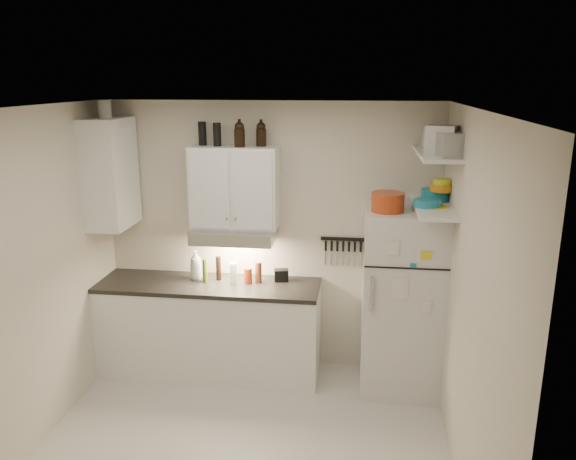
# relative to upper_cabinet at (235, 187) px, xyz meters

# --- Properties ---
(floor) EXTENTS (3.20, 3.00, 0.02)m
(floor) POSITION_rel_upper_cabinet_xyz_m (0.30, -1.33, -1.84)
(floor) COLOR beige
(floor) RESTS_ON ground
(ceiling) EXTENTS (3.20, 3.00, 0.02)m
(ceiling) POSITION_rel_upper_cabinet_xyz_m (0.30, -1.33, 0.78)
(ceiling) COLOR silver
(ceiling) RESTS_ON ground
(back_wall) EXTENTS (3.20, 0.02, 2.60)m
(back_wall) POSITION_rel_upper_cabinet_xyz_m (0.30, 0.18, -0.53)
(back_wall) COLOR beige
(back_wall) RESTS_ON ground
(left_wall) EXTENTS (0.02, 3.00, 2.60)m
(left_wall) POSITION_rel_upper_cabinet_xyz_m (-1.31, -1.33, -0.53)
(left_wall) COLOR beige
(left_wall) RESTS_ON ground
(right_wall) EXTENTS (0.02, 3.00, 2.60)m
(right_wall) POSITION_rel_upper_cabinet_xyz_m (1.91, -1.33, -0.53)
(right_wall) COLOR beige
(right_wall) RESTS_ON ground
(base_cabinet) EXTENTS (2.10, 0.60, 0.88)m
(base_cabinet) POSITION_rel_upper_cabinet_xyz_m (-0.25, -0.14, -1.39)
(base_cabinet) COLOR white
(base_cabinet) RESTS_ON floor
(countertop) EXTENTS (2.10, 0.62, 0.04)m
(countertop) POSITION_rel_upper_cabinet_xyz_m (-0.25, -0.14, -0.93)
(countertop) COLOR black
(countertop) RESTS_ON base_cabinet
(upper_cabinet) EXTENTS (0.80, 0.33, 0.75)m
(upper_cabinet) POSITION_rel_upper_cabinet_xyz_m (0.00, 0.00, 0.00)
(upper_cabinet) COLOR white
(upper_cabinet) RESTS_ON back_wall
(side_cabinet) EXTENTS (0.33, 0.55, 1.00)m
(side_cabinet) POSITION_rel_upper_cabinet_xyz_m (-1.14, -0.14, 0.12)
(side_cabinet) COLOR white
(side_cabinet) RESTS_ON left_wall
(range_hood) EXTENTS (0.76, 0.46, 0.12)m
(range_hood) POSITION_rel_upper_cabinet_xyz_m (0.00, -0.06, -0.44)
(range_hood) COLOR silver
(range_hood) RESTS_ON back_wall
(fridge) EXTENTS (0.70, 0.68, 1.70)m
(fridge) POSITION_rel_upper_cabinet_xyz_m (1.55, -0.18, -0.98)
(fridge) COLOR silver
(fridge) RESTS_ON floor
(shelf_hi) EXTENTS (0.30, 0.95, 0.03)m
(shelf_hi) POSITION_rel_upper_cabinet_xyz_m (1.75, -0.31, 0.38)
(shelf_hi) COLOR white
(shelf_hi) RESTS_ON right_wall
(shelf_lo) EXTENTS (0.30, 0.95, 0.03)m
(shelf_lo) POSITION_rel_upper_cabinet_xyz_m (1.75, -0.31, -0.07)
(shelf_lo) COLOR white
(shelf_lo) RESTS_ON right_wall
(knife_strip) EXTENTS (0.42, 0.02, 0.03)m
(knife_strip) POSITION_rel_upper_cabinet_xyz_m (1.00, 0.15, -0.51)
(knife_strip) COLOR black
(knife_strip) RESTS_ON back_wall
(dutch_oven) EXTENTS (0.28, 0.28, 0.16)m
(dutch_oven) POSITION_rel_upper_cabinet_xyz_m (1.38, -0.27, -0.04)
(dutch_oven) COLOR #AF3814
(dutch_oven) RESTS_ON fridge
(book_stack) EXTENTS (0.26, 0.29, 0.08)m
(book_stack) POSITION_rel_upper_cabinet_xyz_m (1.74, -0.35, -0.08)
(book_stack) COLOR yellow
(book_stack) RESTS_ON fridge
(spice_jar) EXTENTS (0.07, 0.07, 0.11)m
(spice_jar) POSITION_rel_upper_cabinet_xyz_m (1.64, -0.28, -0.07)
(spice_jar) COLOR silver
(spice_jar) RESTS_ON fridge
(stock_pot) EXTENTS (0.29, 0.29, 0.17)m
(stock_pot) POSITION_rel_upper_cabinet_xyz_m (1.77, -0.05, 0.48)
(stock_pot) COLOR silver
(stock_pot) RESTS_ON shelf_hi
(tin_a) EXTENTS (0.28, 0.27, 0.23)m
(tin_a) POSITION_rel_upper_cabinet_xyz_m (1.77, -0.44, 0.50)
(tin_a) COLOR #AAAAAD
(tin_a) RESTS_ON shelf_hi
(tin_b) EXTENTS (0.22, 0.22, 0.18)m
(tin_b) POSITION_rel_upper_cabinet_xyz_m (1.82, -0.59, 0.48)
(tin_b) COLOR #AAAAAD
(tin_b) RESTS_ON shelf_hi
(bowl_teal) EXTENTS (0.24, 0.24, 0.10)m
(bowl_teal) POSITION_rel_upper_cabinet_xyz_m (1.79, -0.12, -0.00)
(bowl_teal) COLOR teal
(bowl_teal) RESTS_ON shelf_lo
(bowl_orange) EXTENTS (0.20, 0.20, 0.06)m
(bowl_orange) POSITION_rel_upper_cabinet_xyz_m (1.83, -0.20, 0.08)
(bowl_orange) COLOR orange
(bowl_orange) RESTS_ON bowl_teal
(bowl_yellow) EXTENTS (0.15, 0.15, 0.05)m
(bowl_yellow) POSITION_rel_upper_cabinet_xyz_m (1.83, -0.20, 0.13)
(bowl_yellow) COLOR gold
(bowl_yellow) RESTS_ON bowl_orange
(plates) EXTENTS (0.30, 0.30, 0.06)m
(plates) POSITION_rel_upper_cabinet_xyz_m (1.69, -0.38, -0.02)
(plates) COLOR teal
(plates) RESTS_ON shelf_lo
(growler_a) EXTENTS (0.12, 0.12, 0.23)m
(growler_a) POSITION_rel_upper_cabinet_xyz_m (0.07, -0.05, 0.49)
(growler_a) COLOR black
(growler_a) RESTS_ON upper_cabinet
(growler_b) EXTENTS (0.11, 0.11, 0.22)m
(growler_b) POSITION_rel_upper_cabinet_xyz_m (0.25, 0.03, 0.49)
(growler_b) COLOR black
(growler_b) RESTS_ON upper_cabinet
(thermos_a) EXTENTS (0.09, 0.09, 0.21)m
(thermos_a) POSITION_rel_upper_cabinet_xyz_m (-0.15, -0.01, 0.48)
(thermos_a) COLOR black
(thermos_a) RESTS_ON upper_cabinet
(thermos_b) EXTENTS (0.09, 0.09, 0.21)m
(thermos_b) POSITION_rel_upper_cabinet_xyz_m (-0.30, 0.03, 0.48)
(thermos_b) COLOR black
(thermos_b) RESTS_ON upper_cabinet
(side_jar) EXTENTS (0.13, 0.13, 0.16)m
(side_jar) POSITION_rel_upper_cabinet_xyz_m (-1.14, -0.12, 0.70)
(side_jar) COLOR silver
(side_jar) RESTS_ON side_cabinet
(soap_bottle) EXTENTS (0.14, 0.14, 0.33)m
(soap_bottle) POSITION_rel_upper_cabinet_xyz_m (-0.39, -0.04, -0.74)
(soap_bottle) COLOR white
(soap_bottle) RESTS_ON countertop
(pepper_mill) EXTENTS (0.08, 0.08, 0.20)m
(pepper_mill) POSITION_rel_upper_cabinet_xyz_m (0.22, -0.05, -0.80)
(pepper_mill) COLOR brown
(pepper_mill) RESTS_ON countertop
(oil_bottle) EXTENTS (0.05, 0.05, 0.23)m
(oil_bottle) POSITION_rel_upper_cabinet_xyz_m (-0.28, -0.11, -0.79)
(oil_bottle) COLOR #4A5E17
(oil_bottle) RESTS_ON countertop
(vinegar_bottle) EXTENTS (0.07, 0.07, 0.24)m
(vinegar_bottle) POSITION_rel_upper_cabinet_xyz_m (-0.17, -0.03, -0.79)
(vinegar_bottle) COLOR black
(vinegar_bottle) RESTS_ON countertop
(clear_bottle) EXTENTS (0.08, 0.08, 0.20)m
(clear_bottle) POSITION_rel_upper_cabinet_xyz_m (-0.01, -0.10, -0.80)
(clear_bottle) COLOR silver
(clear_bottle) RESTS_ON countertop
(red_jar) EXTENTS (0.08, 0.08, 0.15)m
(red_jar) POSITION_rel_upper_cabinet_xyz_m (0.13, -0.08, -0.83)
(red_jar) COLOR #AF3814
(red_jar) RESTS_ON countertop
(caddy) EXTENTS (0.15, 0.12, 0.11)m
(caddy) POSITION_rel_upper_cabinet_xyz_m (0.43, 0.02, -0.85)
(caddy) COLOR black
(caddy) RESTS_ON countertop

